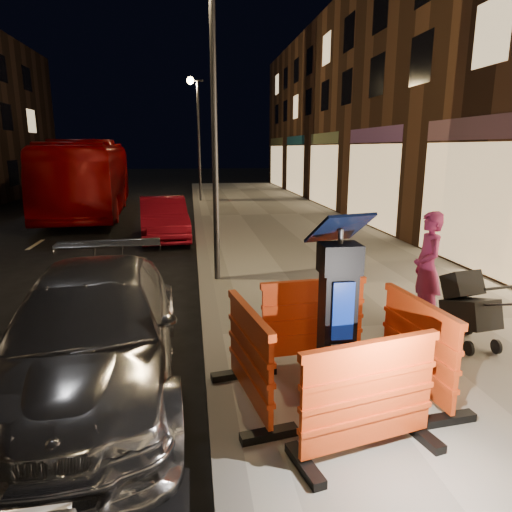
{
  "coord_description": "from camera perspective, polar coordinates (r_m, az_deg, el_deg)",
  "views": [
    {
      "loc": [
        -0.25,
        -6.4,
        2.88
      ],
      "look_at": [
        0.8,
        1.0,
        1.1
      ],
      "focal_mm": 32.0,
      "sensor_mm": 36.0,
      "label": 1
    }
  ],
  "objects": [
    {
      "name": "car_red",
      "position": [
        15.11,
        -11.39,
        2.14
      ],
      "size": [
        1.83,
        4.19,
        1.34
      ],
      "primitive_type": "imported",
      "rotation": [
        0.0,
        0.0,
        0.1
      ],
      "color": "maroon",
      "rests_on": "ground"
    },
    {
      "name": "ground_plane",
      "position": [
        7.02,
        -5.42,
        -10.88
      ],
      "size": [
        120.0,
        120.0,
        0.0
      ],
      "primitive_type": "plane",
      "color": "black",
      "rests_on": "ground"
    },
    {
      "name": "street_lamp_mid",
      "position": [
        9.42,
        -5.21,
        14.98
      ],
      "size": [
        0.12,
        0.12,
        6.0
      ],
      "primitive_type": "cylinder",
      "color": "#3F3F44",
      "rests_on": "sidewalk"
    },
    {
      "name": "street_lamp_far",
      "position": [
        24.41,
        -7.13,
        13.93
      ],
      "size": [
        0.12,
        0.12,
        6.0
      ],
      "primitive_type": "cylinder",
      "color": "#3F3F44",
      "rests_on": "sidewalk"
    },
    {
      "name": "car_silver",
      "position": [
        6.22,
        -19.19,
        -15.01
      ],
      "size": [
        2.32,
        5.04,
        1.43
      ],
      "primitive_type": "imported",
      "rotation": [
        0.0,
        0.0,
        0.07
      ],
      "color": "#A2A2A6",
      "rests_on": "ground"
    },
    {
      "name": "stroller",
      "position": [
        7.12,
        25.22,
        -6.16
      ],
      "size": [
        0.65,
        0.88,
        1.01
      ],
      "primitive_type": "cube",
      "rotation": [
        0.0,
        0.0,
        0.17
      ],
      "color": "black",
      "rests_on": "sidewalk"
    },
    {
      "name": "barrier_back",
      "position": [
        6.0,
        7.14,
        -8.02
      ],
      "size": [
        1.46,
        0.7,
        1.1
      ],
      "primitive_type": "cube",
      "rotation": [
        0.0,
        0.0,
        0.09
      ],
      "color": "#E54516",
      "rests_on": "sidewalk"
    },
    {
      "name": "man",
      "position": [
        7.64,
        20.62,
        -1.4
      ],
      "size": [
        0.54,
        0.72,
        1.78
      ],
      "primitive_type": "imported",
      "rotation": [
        0.0,
        0.0,
        -1.75
      ],
      "color": "#8E2555",
      "rests_on": "sidewalk"
    },
    {
      "name": "kerb",
      "position": [
        6.99,
        -5.43,
        -10.32
      ],
      "size": [
        0.3,
        60.0,
        0.15
      ],
      "primitive_type": "cube",
      "color": "slate",
      "rests_on": "ground"
    },
    {
      "name": "barrier_kerbside",
      "position": [
        4.97,
        -0.81,
        -12.62
      ],
      "size": [
        0.82,
        1.49,
        1.1
      ],
      "primitive_type": "cube",
      "rotation": [
        0.0,
        0.0,
        1.75
      ],
      "color": "#E54516",
      "rests_on": "sidewalk"
    },
    {
      "name": "sidewalk",
      "position": [
        7.71,
        17.72,
        -8.62
      ],
      "size": [
        6.0,
        60.0,
        0.15
      ],
      "primitive_type": "cube",
      "color": "gray",
      "rests_on": "ground"
    },
    {
      "name": "barrier_front",
      "position": [
        4.38,
        13.9,
        -16.91
      ],
      "size": [
        1.51,
        0.89,
        1.1
      ],
      "primitive_type": "cube",
      "rotation": [
        0.0,
        0.0,
        0.23
      ],
      "color": "#E54516",
      "rests_on": "sidewalk"
    },
    {
      "name": "bus_doubledecker",
      "position": [
        21.83,
        -19.77,
        5.02
      ],
      "size": [
        3.58,
        11.65,
        3.2
      ],
      "primitive_type": "imported",
      "rotation": [
        0.0,
        0.0,
        0.08
      ],
      "color": "#8D0102",
      "rests_on": "ground"
    },
    {
      "name": "barrier_bldgside",
      "position": [
        5.52,
        19.53,
        -10.69
      ],
      "size": [
        0.73,
        1.47,
        1.1
      ],
      "primitive_type": "cube",
      "rotation": [
        0.0,
        0.0,
        1.68
      ],
      "color": "#E54516",
      "rests_on": "sidewalk"
    },
    {
      "name": "parking_kiosk",
      "position": [
        4.99,
        10.14,
        -7.25
      ],
      "size": [
        0.7,
        0.7,
        1.97
      ],
      "primitive_type": "cube",
      "rotation": [
        0.0,
        0.0,
        0.14
      ],
      "color": "black",
      "rests_on": "sidewalk"
    }
  ]
}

